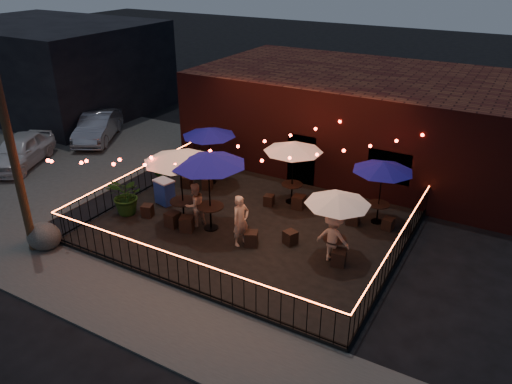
{
  "coord_description": "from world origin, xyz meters",
  "views": [
    {
      "loc": [
        7.6,
        -10.91,
        8.69
      ],
      "look_at": [
        -0.08,
        2.51,
        1.19
      ],
      "focal_mm": 35.0,
      "sensor_mm": 36.0,
      "label": 1
    }
  ],
  "objects_px": {
    "boulder": "(44,236)",
    "cooler": "(164,192)",
    "cafe_table_3": "(293,148)",
    "cafe_table_5": "(383,167)",
    "cafe_table_1": "(209,132)",
    "utility_pole": "(8,131)",
    "cafe_table_0": "(180,157)",
    "cafe_table_2": "(208,160)",
    "cafe_table_4": "(338,200)"
  },
  "relations": [
    {
      "from": "cafe_table_4",
      "to": "boulder",
      "type": "relative_size",
      "value": 2.46
    },
    {
      "from": "cafe_table_2",
      "to": "cafe_table_5",
      "type": "relative_size",
      "value": 1.24
    },
    {
      "from": "cafe_table_4",
      "to": "cooler",
      "type": "xyz_separation_m",
      "value": [
        -6.85,
        0.32,
        -1.51
      ]
    },
    {
      "from": "cafe_table_0",
      "to": "boulder",
      "type": "height_order",
      "value": "cafe_table_0"
    },
    {
      "from": "cafe_table_3",
      "to": "cafe_table_5",
      "type": "bearing_deg",
      "value": 1.61
    },
    {
      "from": "cafe_table_0",
      "to": "cafe_table_4",
      "type": "relative_size",
      "value": 1.27
    },
    {
      "from": "cafe_table_3",
      "to": "cafe_table_5",
      "type": "height_order",
      "value": "cafe_table_3"
    },
    {
      "from": "cafe_table_3",
      "to": "cafe_table_2",
      "type": "bearing_deg",
      "value": -115.52
    },
    {
      "from": "utility_pole",
      "to": "cafe_table_5",
      "type": "relative_size",
      "value": 3.45
    },
    {
      "from": "cafe_table_2",
      "to": "cooler",
      "type": "relative_size",
      "value": 3.05
    },
    {
      "from": "cafe_table_2",
      "to": "cafe_table_5",
      "type": "bearing_deg",
      "value": 34.23
    },
    {
      "from": "cafe_table_3",
      "to": "cafe_table_5",
      "type": "xyz_separation_m",
      "value": [
        3.26,
        0.09,
        -0.11
      ]
    },
    {
      "from": "cafe_table_5",
      "to": "cooler",
      "type": "height_order",
      "value": "cafe_table_5"
    },
    {
      "from": "cafe_table_5",
      "to": "utility_pole",
      "type": "bearing_deg",
      "value": -142.42
    },
    {
      "from": "cafe_table_0",
      "to": "cafe_table_1",
      "type": "bearing_deg",
      "value": 108.35
    },
    {
      "from": "utility_pole",
      "to": "cafe_table_3",
      "type": "height_order",
      "value": "utility_pole"
    },
    {
      "from": "cafe_table_0",
      "to": "boulder",
      "type": "distance_m",
      "value": 5.05
    },
    {
      "from": "cafe_table_4",
      "to": "cooler",
      "type": "bearing_deg",
      "value": 177.37
    },
    {
      "from": "cafe_table_2",
      "to": "boulder",
      "type": "distance_m",
      "value": 5.85
    },
    {
      "from": "cafe_table_1",
      "to": "cafe_table_2",
      "type": "relative_size",
      "value": 0.98
    },
    {
      "from": "cafe_table_0",
      "to": "cafe_table_3",
      "type": "height_order",
      "value": "cafe_table_0"
    },
    {
      "from": "cafe_table_5",
      "to": "boulder",
      "type": "bearing_deg",
      "value": -143.0
    },
    {
      "from": "cafe_table_3",
      "to": "cooler",
      "type": "bearing_deg",
      "value": -149.0
    },
    {
      "from": "cafe_table_0",
      "to": "cafe_table_2",
      "type": "relative_size",
      "value": 1.11
    },
    {
      "from": "cafe_table_3",
      "to": "boulder",
      "type": "distance_m",
      "value": 8.9
    },
    {
      "from": "utility_pole",
      "to": "boulder",
      "type": "xyz_separation_m",
      "value": [
        0.2,
        0.29,
        -3.6
      ]
    },
    {
      "from": "utility_pole",
      "to": "cafe_table_4",
      "type": "relative_size",
      "value": 3.18
    },
    {
      "from": "utility_pole",
      "to": "boulder",
      "type": "height_order",
      "value": "utility_pole"
    },
    {
      "from": "cafe_table_0",
      "to": "cafe_table_5",
      "type": "xyz_separation_m",
      "value": [
        5.83,
        3.35,
        -0.37
      ]
    },
    {
      "from": "cafe_table_4",
      "to": "boulder",
      "type": "bearing_deg",
      "value": -155.4
    },
    {
      "from": "cafe_table_5",
      "to": "cafe_table_4",
      "type": "bearing_deg",
      "value": -99.43
    },
    {
      "from": "cafe_table_0",
      "to": "cafe_table_1",
      "type": "height_order",
      "value": "cafe_table_0"
    },
    {
      "from": "cafe_table_1",
      "to": "cafe_table_5",
      "type": "relative_size",
      "value": 1.22
    },
    {
      "from": "boulder",
      "to": "cooler",
      "type": "bearing_deg",
      "value": 69.37
    },
    {
      "from": "utility_pole",
      "to": "cafe_table_2",
      "type": "relative_size",
      "value": 2.78
    },
    {
      "from": "cafe_table_4",
      "to": "cooler",
      "type": "height_order",
      "value": "cafe_table_4"
    },
    {
      "from": "cafe_table_3",
      "to": "cafe_table_5",
      "type": "distance_m",
      "value": 3.27
    },
    {
      "from": "utility_pole",
      "to": "cafe_table_5",
      "type": "xyz_separation_m",
      "value": [
        9.1,
        7.0,
        -1.78
      ]
    },
    {
      "from": "cafe_table_1",
      "to": "cafe_table_0",
      "type": "bearing_deg",
      "value": -71.65
    },
    {
      "from": "cafe_table_0",
      "to": "cafe_table_3",
      "type": "xyz_separation_m",
      "value": [
        2.57,
        3.26,
        -0.26
      ]
    },
    {
      "from": "cafe_table_2",
      "to": "utility_pole",
      "type": "bearing_deg",
      "value": -139.05
    },
    {
      "from": "cafe_table_3",
      "to": "boulder",
      "type": "height_order",
      "value": "cafe_table_3"
    },
    {
      "from": "cafe_table_1",
      "to": "boulder",
      "type": "bearing_deg",
      "value": -106.97
    },
    {
      "from": "cafe_table_1",
      "to": "cafe_table_4",
      "type": "xyz_separation_m",
      "value": [
        6.42,
        -2.71,
        -0.16
      ]
    },
    {
      "from": "cafe_table_0",
      "to": "cafe_table_4",
      "type": "xyz_separation_m",
      "value": [
        5.36,
        0.5,
        -0.46
      ]
    },
    {
      "from": "cafe_table_2",
      "to": "cafe_table_4",
      "type": "height_order",
      "value": "cafe_table_2"
    },
    {
      "from": "cafe_table_0",
      "to": "cafe_table_2",
      "type": "height_order",
      "value": "cafe_table_2"
    },
    {
      "from": "cafe_table_1",
      "to": "utility_pole",
      "type": "bearing_deg",
      "value": -107.8
    },
    {
      "from": "cafe_table_5",
      "to": "cooler",
      "type": "bearing_deg",
      "value": -160.92
    },
    {
      "from": "cafe_table_3",
      "to": "cooler",
      "type": "relative_size",
      "value": 3.0
    }
  ]
}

